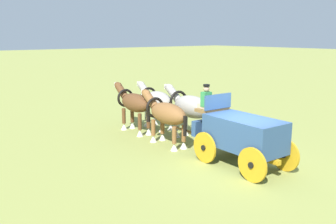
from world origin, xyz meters
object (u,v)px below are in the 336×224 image
(show_wagon, at_px, (241,133))
(draft_horse_lead_near, at_px, (134,104))
(draft_horse_rear_near, at_px, (166,114))
(draft_horse_lead_off, at_px, (157,102))
(draft_horse_rear_off, at_px, (190,108))

(show_wagon, xyz_separation_m, draft_horse_lead_near, (6.22, 0.45, 0.19))
(draft_horse_rear_near, distance_m, draft_horse_lead_off, 2.89)
(draft_horse_lead_off, bearing_deg, draft_horse_lead_near, 87.46)
(show_wagon, height_order, draft_horse_rear_off, show_wagon)
(draft_horse_rear_off, height_order, draft_horse_lead_near, draft_horse_rear_off)
(draft_horse_rear_off, relative_size, draft_horse_lead_near, 1.02)
(draft_horse_lead_off, bearing_deg, draft_horse_rear_near, 151.50)
(show_wagon, xyz_separation_m, draft_horse_rear_off, (3.56, -0.77, 0.27))
(draft_horse_rear_off, bearing_deg, draft_horse_lead_off, -1.81)
(show_wagon, bearing_deg, draft_horse_rear_off, -12.16)
(show_wagon, xyz_separation_m, draft_horse_lead_off, (6.17, -0.85, 0.15))
(show_wagon, relative_size, draft_horse_rear_off, 1.76)
(draft_horse_rear_off, distance_m, draft_horse_lead_near, 2.92)
(draft_horse_rear_off, xyz_separation_m, draft_horse_lead_off, (2.60, -0.08, -0.12))
(draft_horse_rear_near, bearing_deg, draft_horse_lead_near, -1.81)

